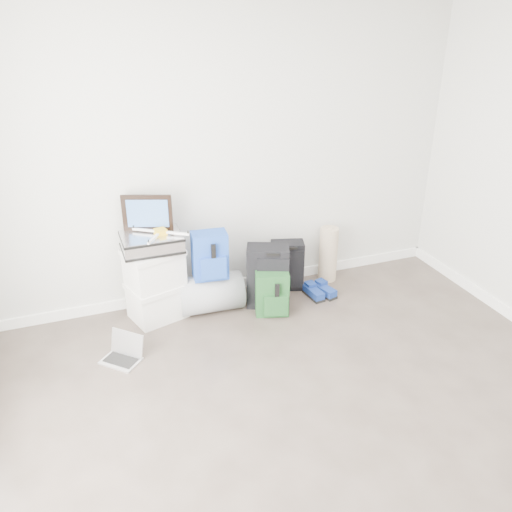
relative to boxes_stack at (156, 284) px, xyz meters
name	(u,v)px	position (x,y,z in m)	size (l,w,h in m)	color
ground	(352,476)	(0.75, -2.24, -0.34)	(5.00, 5.00, 0.00)	#3A312A
room_envelope	(378,214)	(0.75, -2.22, 1.38)	(4.52, 5.02, 2.71)	beige
boxes_stack	(156,284)	(0.00, 0.00, 0.00)	(0.56, 0.50, 0.67)	silver
briefcase	(152,242)	(0.00, 0.00, 0.41)	(0.50, 0.37, 0.15)	#B2B2B7
painting	(147,213)	(0.00, 0.10, 0.64)	(0.41, 0.17, 0.32)	black
drone	(161,232)	(0.08, -0.02, 0.50)	(0.44, 0.44, 0.05)	yellow
duffel_bag	(211,293)	(0.49, -0.06, -0.16)	(0.36, 0.36, 0.58)	gray
blue_backpack	(210,257)	(0.49, -0.09, 0.23)	(0.33, 0.25, 0.43)	#18339D
large_suitcase	(268,277)	(1.02, -0.16, -0.04)	(0.44, 0.37, 0.60)	black
green_backpack	(272,294)	(1.00, -0.32, -0.14)	(0.34, 0.29, 0.42)	#163C1A
carry_on	(287,265)	(1.32, 0.08, -0.09)	(0.36, 0.28, 0.50)	black
shoes	(319,292)	(1.55, -0.18, -0.30)	(0.27, 0.28, 0.09)	black
rolled_rug	(328,254)	(1.78, 0.11, -0.05)	(0.19, 0.19, 0.57)	tan
laptop	(123,353)	(-0.39, -0.54, -0.29)	(0.36, 0.36, 0.21)	silver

